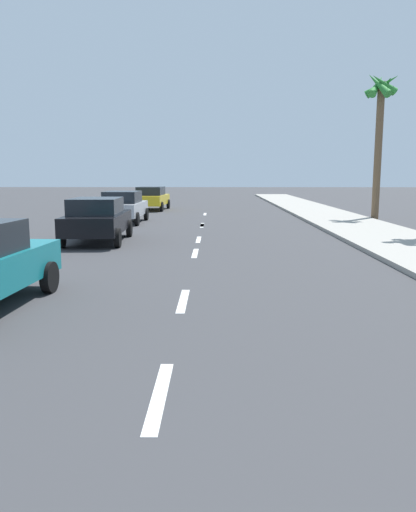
{
  "coord_description": "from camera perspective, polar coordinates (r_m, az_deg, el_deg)",
  "views": [
    {
      "loc": [
        0.6,
        3.48,
        2.38
      ],
      "look_at": [
        0.49,
        11.39,
        1.1
      ],
      "focal_mm": 35.33,
      "sensor_mm": 36.0,
      "label": 1
    }
  ],
  "objects": [
    {
      "name": "lane_stripe_4",
      "position": [
        15.41,
        -1.47,
        0.33
      ],
      "size": [
        0.16,
        1.8,
        0.01
      ],
      "primitive_type": "cube",
      "color": "white",
      "rests_on": "ground"
    },
    {
      "name": "palm_tree_distant",
      "position": [
        28.41,
        18.9,
        15.21
      ],
      "size": [
        1.81,
        1.8,
        7.75
      ],
      "color": "brown",
      "rests_on": "ground"
    },
    {
      "name": "lane_stripe_2",
      "position": [
        5.73,
        -5.52,
        -15.37
      ],
      "size": [
        0.16,
        1.8,
        0.01
      ],
      "primitive_type": "cube",
      "color": "white",
      "rests_on": "ground"
    },
    {
      "name": "lane_stripe_8",
      "position": [
        30.68,
        -0.35,
        4.77
      ],
      "size": [
        0.16,
        1.8,
        0.01
      ],
      "primitive_type": "cube",
      "color": "white",
      "rests_on": "ground"
    },
    {
      "name": "parked_car_black",
      "position": [
        18.33,
        -12.42,
        4.17
      ],
      "size": [
        2.16,
        4.45,
        1.57
      ],
      "rotation": [
        0.0,
        0.0,
        0.04
      ],
      "color": "black",
      "rests_on": "ground"
    },
    {
      "name": "parked_car_yellow",
      "position": [
        34.43,
        -6.43,
        6.59
      ],
      "size": [
        2.21,
        4.46,
        1.57
      ],
      "rotation": [
        0.0,
        0.0,
        -0.05
      ],
      "color": "gold",
      "rests_on": "ground"
    },
    {
      "name": "lane_stripe_3",
      "position": [
        9.66,
        -2.83,
        -5.06
      ],
      "size": [
        0.16,
        1.8,
        0.01
      ],
      "primitive_type": "cube",
      "color": "white",
      "rests_on": "ground"
    },
    {
      "name": "sidewalk_strip",
      "position": [
        19.74,
        19.78,
        1.94
      ],
      "size": [
        3.6,
        80.0,
        0.14
      ],
      "primitive_type": "cube",
      "color": "#9E998E",
      "rests_on": "ground"
    },
    {
      "name": "lane_stripe_7",
      "position": [
        24.12,
        -0.65,
        3.56
      ],
      "size": [
        0.16,
        1.8,
        0.01
      ],
      "primitive_type": "cube",
      "color": "white",
      "rests_on": "ground"
    },
    {
      "name": "parked_car_silver",
      "position": [
        25.4,
        -9.57,
        5.6
      ],
      "size": [
        2.03,
        4.3,
        1.57
      ],
      "rotation": [
        0.0,
        0.0,
        -0.02
      ],
      "color": "#B7BABF",
      "rests_on": "ground"
    },
    {
      "name": "lane_stripe_5",
      "position": [
        18.64,
        -1.08,
        1.88
      ],
      "size": [
        0.16,
        1.8,
        0.01
      ],
      "primitive_type": "cube",
      "color": "white",
      "rests_on": "ground"
    },
    {
      "name": "ground_plane",
      "position": [
        16.7,
        -1.29,
        1.01
      ],
      "size": [
        160.0,
        160.0,
        0.0
      ],
      "primitive_type": "plane",
      "color": "#38383A"
    },
    {
      "name": "lane_stripe_6",
      "position": [
        23.75,
        -0.68,
        3.47
      ],
      "size": [
        0.16,
        1.8,
        0.01
      ],
      "primitive_type": "cube",
      "color": "white",
      "rests_on": "ground"
    }
  ]
}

